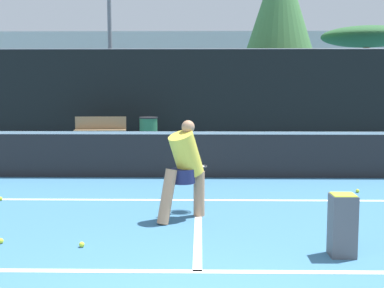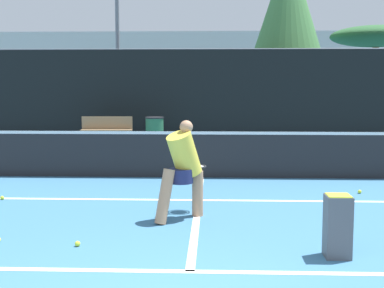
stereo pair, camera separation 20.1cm
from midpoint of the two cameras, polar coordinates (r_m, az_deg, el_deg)
court_baseline_near at (r=5.68m, az=0.82°, el=-13.44°), size 11.00×0.10×0.01m
court_service_line at (r=8.91m, az=1.38°, el=-6.00°), size 8.25×0.10×0.01m
court_center_mark at (r=8.31m, az=1.31°, el=-6.93°), size 0.10×5.48×0.01m
net at (r=10.91m, az=1.56°, el=-0.95°), size 11.09×0.09×1.07m
fence_back at (r=17.83m, az=1.86°, el=5.25°), size 24.00×0.06×3.05m
player_practicing at (r=7.58m, az=-0.19°, el=-2.46°), size 0.81×1.17×1.42m
tennis_ball_scattered_2 at (r=6.61m, az=-11.25°, el=-10.39°), size 0.07×0.07×0.07m
tennis_ball_scattered_3 at (r=9.45m, az=-19.02°, el=-5.44°), size 0.07×0.07×0.07m
tennis_ball_scattered_5 at (r=9.91m, az=18.01°, el=-4.86°), size 0.07×0.07×0.07m
ball_hopper at (r=6.26m, az=16.18°, el=-8.26°), size 0.28×0.28×0.71m
courtside_bench at (r=17.05m, az=-8.75°, el=1.58°), size 1.62×0.47×0.86m
trash_bin at (r=16.94m, az=-3.67°, el=1.47°), size 0.59×0.59×0.85m
parked_car at (r=20.87m, az=4.84°, el=2.78°), size 1.79×4.55×1.31m
tree_west at (r=22.28m, az=10.47°, el=14.87°), size 2.76×2.76×7.35m
tree_mid at (r=24.58m, az=19.27°, el=10.69°), size 3.88×3.88×4.33m
building_far at (r=37.55m, az=2.10°, el=7.73°), size 36.00×2.40×5.32m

